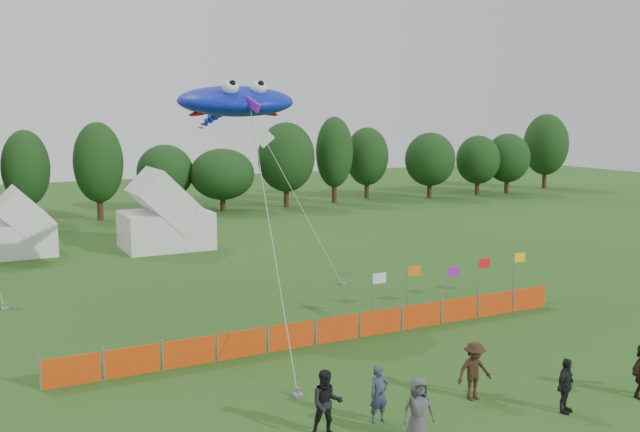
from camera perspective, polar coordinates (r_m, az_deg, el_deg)
name	(u,v)px	position (r m, az deg, el deg)	size (l,w,h in m)	color
ground	(412,414)	(22.23, 7.40, -15.44)	(160.00, 160.00, 0.00)	#234C16
treeline	(128,168)	(63.18, -15.14, 3.72)	(104.57, 8.78, 8.36)	#382314
tent_left	(22,228)	(48.58, -22.75, -0.86)	(3.88, 3.88, 3.42)	white
tent_right	(165,218)	(48.02, -12.26, -0.15)	(5.65, 4.52, 3.99)	silver
barrier_fence	(337,329)	(28.32, 1.40, -9.00)	(21.90, 0.06, 1.00)	#CD3D0B
flag_row	(449,278)	(33.28, 10.28, -4.88)	(8.73, 0.31, 2.20)	gray
spectator_a	(379,394)	(21.28, 4.74, -14.03)	(0.62, 0.41, 1.69)	#2F354F
spectator_b	(327,403)	(20.36, 0.54, -14.76)	(0.92, 0.72, 1.89)	black
spectator_c	(474,371)	(23.24, 12.24, -12.01)	(1.20, 0.69, 1.86)	#301D13
spectator_d	(565,386)	(23.05, 19.04, -12.71)	(0.98, 0.41, 1.68)	black
spectator_e	(418,410)	(20.20, 7.85, -15.13)	(0.90, 0.58, 1.84)	#48474C
stingray_kite	(234,102)	(32.59, -6.93, 9.06)	(5.90, 17.80, 10.35)	#0F22D5
small_kite_white	(282,170)	(41.57, -3.09, 3.67)	(1.74, 8.51, 8.09)	white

